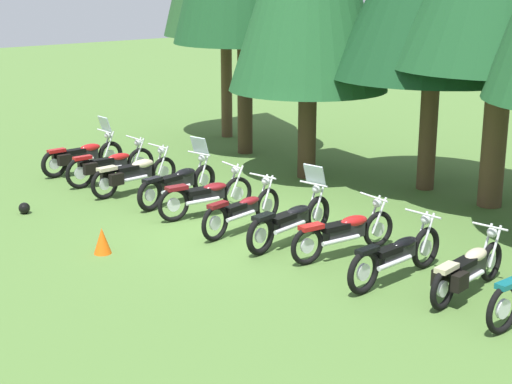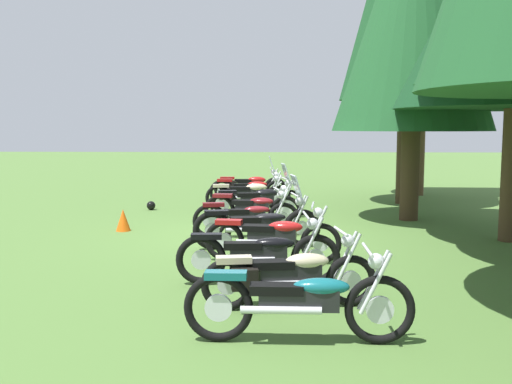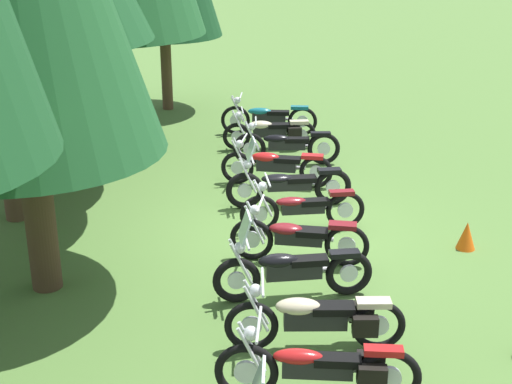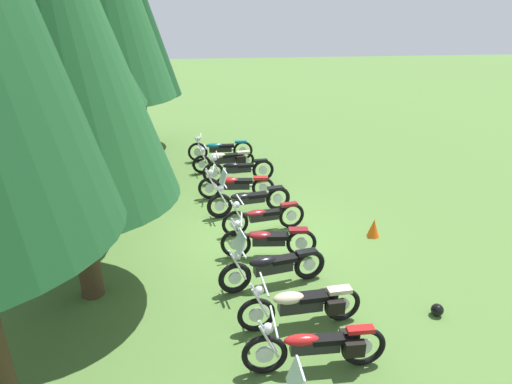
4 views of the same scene
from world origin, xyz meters
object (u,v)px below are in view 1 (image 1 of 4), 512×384
object	(u,v)px
motorcycle_9	(467,269)
traffic_cone	(102,241)
motorcycle_1	(109,165)
dropped_helmet	(24,208)
motorcycle_2	(133,173)
motorcycle_4	(207,194)
motorcycle_8	(397,254)
motorcycle_3	(179,182)
motorcycle_5	(243,210)
motorcycle_0	(82,155)
motorcycle_6	(291,219)
motorcycle_7	(345,231)

from	to	relation	value
motorcycle_9	traffic_cone	bearing A→B (deg)	114.69
motorcycle_1	dropped_helmet	size ratio (longest dim) A/B	9.81
motorcycle_9	traffic_cone	distance (m)	6.35
motorcycle_1	motorcycle_2	size ratio (longest dim) A/B	1.01
motorcycle_4	motorcycle_8	xyz separation A→B (m)	(4.88, 0.29, -0.00)
motorcycle_3	motorcycle_9	xyz separation A→B (m)	(7.16, 0.56, -0.03)
motorcycle_1	dropped_helmet	bearing A→B (deg)	-157.44
motorcycle_5	traffic_cone	world-z (taller)	motorcycle_5
motorcycle_0	motorcycle_4	world-z (taller)	motorcycle_0
motorcycle_3	motorcycle_8	xyz separation A→B (m)	(6.05, 0.19, -0.02)
motorcycle_3	motorcycle_4	bearing A→B (deg)	-105.70
motorcycle_1	traffic_cone	world-z (taller)	motorcycle_1
motorcycle_3	motorcycle_4	xyz separation A→B (m)	(1.17, -0.10, -0.01)
motorcycle_2	dropped_helmet	xyz separation A→B (m)	(-0.04, -2.63, -0.34)
motorcycle_1	motorcycle_6	distance (m)	5.98
motorcycle_2	motorcycle_7	world-z (taller)	motorcycle_2
motorcycle_1	dropped_helmet	distance (m)	2.84
motorcycle_1	motorcycle_3	world-z (taller)	motorcycle_3
motorcycle_0	motorcycle_8	bearing A→B (deg)	-87.58
motorcycle_9	dropped_helmet	bearing A→B (deg)	104.18
motorcycle_1	motorcycle_8	distance (m)	8.47
motorcycle_5	dropped_helmet	world-z (taller)	motorcycle_5
motorcycle_3	motorcycle_7	world-z (taller)	motorcycle_3
motorcycle_1	motorcycle_7	xyz separation A→B (m)	(7.09, 0.76, -0.00)
motorcycle_1	traffic_cone	distance (m)	4.96
motorcycle_6	motorcycle_8	xyz separation A→B (m)	(2.49, 0.08, -0.01)
motorcycle_7	traffic_cone	world-z (taller)	motorcycle_7
motorcycle_6	dropped_helmet	xyz separation A→B (m)	(-4.90, -3.10, -0.34)
motorcycle_7	dropped_helmet	bearing A→B (deg)	124.97
motorcycle_3	motorcycle_8	distance (m)	6.05
motorcycle_1	motorcycle_8	world-z (taller)	motorcycle_1
motorcycle_0	motorcycle_5	size ratio (longest dim) A/B	1.03
motorcycle_3	motorcycle_8	size ratio (longest dim) A/B	0.98
motorcycle_0	motorcycle_7	bearing A→B (deg)	-85.75
motorcycle_3	traffic_cone	world-z (taller)	motorcycle_3
motorcycle_6	motorcycle_9	world-z (taller)	motorcycle_6
motorcycle_1	motorcycle_8	bearing A→B (deg)	-85.57
motorcycle_1	motorcycle_6	bearing A→B (deg)	-84.74
motorcycle_0	motorcycle_9	distance (m)	10.92
dropped_helmet	motorcycle_2	bearing A→B (deg)	89.23
dropped_helmet	traffic_cone	bearing A→B (deg)	1.47
motorcycle_2	motorcycle_8	xyz separation A→B (m)	(7.36, 0.56, -0.02)
motorcycle_3	traffic_cone	bearing A→B (deg)	-158.48
traffic_cone	motorcycle_9	bearing A→B (deg)	33.15
motorcycle_2	motorcycle_4	bearing A→B (deg)	-87.65
motorcycle_4	motorcycle_6	xyz separation A→B (m)	(2.39, 0.21, 0.01)
motorcycle_3	motorcycle_4	world-z (taller)	motorcycle_3
motorcycle_2	motorcycle_1	bearing A→B (deg)	86.86
motorcycle_2	motorcycle_4	xyz separation A→B (m)	(2.48, 0.27, -0.01)
motorcycle_5	motorcycle_6	bearing A→B (deg)	-86.59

